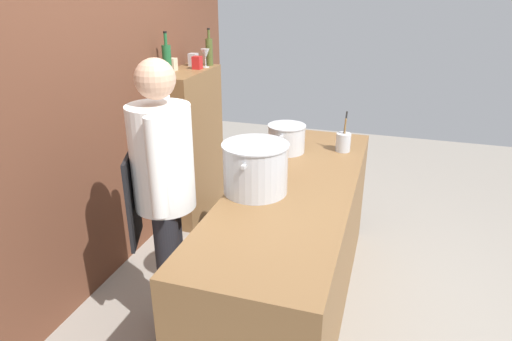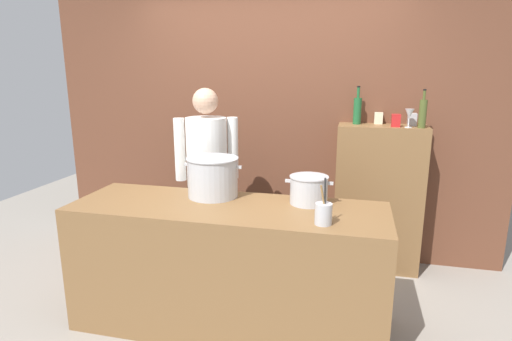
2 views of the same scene
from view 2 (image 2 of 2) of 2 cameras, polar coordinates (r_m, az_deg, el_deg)
ground_plane at (r=3.24m, az=-3.70°, el=-20.13°), size 8.00×8.00×0.00m
brick_back_panel at (r=4.06m, az=1.88°, el=9.37°), size 4.40×0.10×3.00m
prep_counter at (r=3.02m, az=-3.84°, el=-12.99°), size 2.16×0.70×0.90m
bar_cabinet at (r=3.93m, az=16.38°, el=-3.72°), size 0.76×0.32×1.33m
chef at (r=3.55m, az=-6.71°, el=-0.10°), size 0.50×0.40×1.66m
stockpot_large at (r=3.03m, az=-5.95°, el=-0.90°), size 0.43×0.38×0.29m
stockpot_small at (r=2.88m, az=7.25°, el=-2.64°), size 0.33×0.27×0.19m
utensil_crock at (r=2.52m, az=9.24°, el=-5.81°), size 0.10×0.10×0.29m
wine_bottle_olive at (r=3.73m, az=21.90°, el=7.33°), size 0.06×0.06×0.32m
wine_bottle_green at (r=3.82m, az=13.74°, el=8.07°), size 0.07×0.07×0.33m
wine_glass_short at (r=3.71m, az=20.30°, el=7.23°), size 0.08×0.08×0.16m
spice_tin_red at (r=3.74m, az=18.64°, el=6.52°), size 0.07×0.07×0.11m
spice_tin_silver at (r=3.85m, az=20.62°, el=6.57°), size 0.07×0.07×0.11m
spice_tin_cream at (r=3.89m, az=16.45°, el=6.90°), size 0.07×0.07×0.10m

